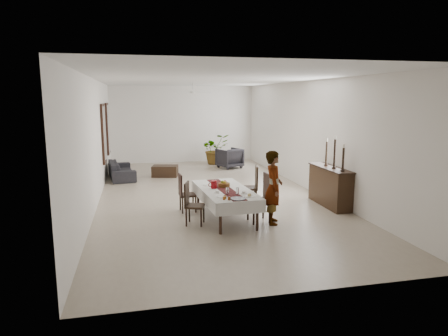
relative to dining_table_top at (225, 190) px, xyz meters
The scene contains 87 objects.
floor 2.41m from the dining_table_top, 88.41° to the left, with size 6.00×12.00×0.00m, color #B1A38D.
ceiling 3.45m from the dining_table_top, 88.41° to the left, with size 6.00×12.00×0.02m, color white.
wall_back 8.38m from the dining_table_top, 89.56° to the left, with size 6.00×0.02×3.20m, color white.
wall_front 3.80m from the dining_table_top, 89.00° to the right, with size 6.00×0.02×3.20m, color white.
wall_left 3.86m from the dining_table_top, 141.65° to the left, with size 0.02×12.00×3.20m, color white.
wall_right 3.96m from the dining_table_top, 37.16° to the left, with size 0.02×12.00×3.20m, color white.
dining_table_top is the anchor object (origin of this frame).
table_leg_fl 1.14m from the dining_table_top, 107.44° to the right, with size 0.06×0.06×0.63m, color black.
table_leg_fr 1.14m from the dining_table_top, 65.23° to the right, with size 0.06×0.06×0.63m, color black.
table_leg_bl 1.14m from the dining_table_top, 114.77° to the left, with size 0.06×0.06×0.63m, color black.
table_leg_br 1.14m from the dining_table_top, 72.56° to the left, with size 0.06×0.06×0.63m, color black.
tablecloth_top 0.03m from the dining_table_top, ahead, with size 1.05×2.31×0.01m, color silver.
tablecloth_drape_left 0.53m from the dining_table_top, behind, with size 0.01×2.31×0.27m, color white.
tablecloth_drape_right 0.53m from the dining_table_top, ahead, with size 0.01×2.31×0.27m, color silver.
tablecloth_drape_near 1.15m from the dining_table_top, 86.33° to the right, with size 1.05×0.01×0.27m, color silver.
tablecloth_drape_far 1.15m from the dining_table_top, 93.67° to the left, with size 1.05×0.01×0.27m, color white.
table_runner 0.03m from the dining_table_top, ahead, with size 0.31×2.23×0.00m, color #511718.
red_pitcher 0.29m from the dining_table_top, 152.71° to the left, with size 0.13×0.13×0.18m, color maroon.
pitcher_handle 0.35m from the dining_table_top, 159.55° to the left, with size 0.11×0.11×0.02m, color maroon.
wine_glass_near 0.60m from the dining_table_top, 75.87° to the right, with size 0.06×0.06×0.15m, color white.
wine_glass_mid 0.51m from the dining_table_top, 96.64° to the right, with size 0.06×0.06×0.15m, color silver.
teacup_right 0.60m from the dining_table_top, 59.77° to the right, with size 0.08×0.08×0.05m, color white.
saucer_right 0.60m from the dining_table_top, 59.77° to the right, with size 0.13×0.13×0.01m, color silver.
teacup_left 0.42m from the dining_table_top, 126.93° to the right, with size 0.08×0.08×0.05m, color white.
saucer_left 0.41m from the dining_table_top, 126.93° to the right, with size 0.13×0.13×0.01m, color white.
plate_near_right 0.86m from the dining_table_top, 66.19° to the right, with size 0.21×0.21×0.01m, color white.
bread_near_right 0.86m from the dining_table_top, 66.19° to the right, with size 0.08×0.08×0.08m, color #D9B669.
plate_near_left 0.72m from the dining_table_top, 108.13° to the right, with size 0.21×0.21×0.01m, color white.
plate_far_left 0.57m from the dining_table_top, 123.86° to the left, with size 0.21×0.21×0.01m, color white.
serving_tray 0.94m from the dining_table_top, 86.33° to the right, with size 0.32×0.32×0.02m, color #424247.
jam_jar_a 0.99m from the dining_table_top, 97.84° to the right, with size 0.06×0.06×0.07m, color maroon.
jam_jar_b 0.96m from the dining_table_top, 103.75° to the right, with size 0.06×0.06×0.07m, color #954D15.
jam_jar_c 0.86m from the dining_table_top, 102.69° to the right, with size 0.06×0.06×0.07m, color brown.
fruit_basket 0.24m from the dining_table_top, 82.36° to the left, with size 0.27×0.27×0.09m, color brown.
fruit_red 0.29m from the dining_table_top, 77.17° to the left, with size 0.08×0.08×0.08m, color maroon.
fruit_green 0.29m from the dining_table_top, 91.62° to the left, with size 0.07×0.07×0.07m, color olive.
fruit_yellow 0.23m from the dining_table_top, 79.63° to the left, with size 0.08×0.08×0.08m, color gold.
chair_right_near_seat 0.81m from the dining_table_top, 31.20° to the right, with size 0.45×0.45×0.05m, color black.
chair_right_near_leg_fl 1.13m from the dining_table_top, 33.67° to the right, with size 0.05×0.05×0.45m, color black.
chair_right_near_leg_fr 0.97m from the dining_table_top, 13.99° to the right, with size 0.05×0.05×0.45m, color black.
chair_right_near_leg_bl 0.89m from the dining_table_top, 50.35° to the right, with size 0.05×0.05×0.45m, color black.
chair_right_near_leg_br 0.68m from the dining_table_top, 26.34° to the right, with size 0.05×0.05×0.45m, color black.
chair_right_near_back 0.97m from the dining_table_top, 24.15° to the right, with size 0.45×0.04×0.58m, color black.
chair_right_far_seat 1.28m from the dining_table_top, 48.72° to the left, with size 0.43×0.43×0.05m, color black.
chair_right_far_leg_fl 1.30m from the dining_table_top, 37.41° to the left, with size 0.04×0.04×0.43m, color black.
chair_right_far_leg_fr 1.57m from the dining_table_top, 46.18° to the left, with size 0.04×0.04×0.43m, color black.
chair_right_far_leg_bl 1.12m from the dining_table_top, 52.45° to the left, with size 0.04×0.04×0.43m, color black.
chair_right_far_leg_br 1.42m from the dining_table_top, 58.92° to the left, with size 0.04×0.04×0.43m, color black.
chair_right_far_back 1.38m from the dining_table_top, 41.59° to the left, with size 0.43×0.04×0.55m, color black.
chair_left_near_seat 0.83m from the dining_table_top, 157.51° to the right, with size 0.39×0.39×0.04m, color black.
chair_left_near_leg_fl 0.95m from the dining_table_top, behind, with size 0.04×0.04×0.39m, color black.
chair_left_near_leg_fr 1.11m from the dining_table_top, 156.82° to the right, with size 0.04×0.04×0.39m, color black.
chair_left_near_leg_bl 0.72m from the dining_table_top, 158.77° to the right, with size 0.04×0.04×0.39m, color black.
chair_left_near_leg_br 0.93m from the dining_table_top, 141.27° to the right, with size 0.04×0.04×0.39m, color black.
chair_left_near_back 0.93m from the dining_table_top, 164.86° to the right, with size 0.39×0.04×0.50m, color black.
chair_left_far_seat 1.08m from the dining_table_top, 135.17° to the left, with size 0.39×0.39×0.04m, color black.
chair_left_far_leg_fl 1.36m from the dining_table_top, 135.71° to the left, with size 0.04×0.04×0.38m, color black.
chair_left_far_leg_fr 1.16m from the dining_table_top, 147.32° to the left, with size 0.04×0.04×0.38m, color black.
chair_left_far_leg_bl 1.18m from the dining_table_top, 123.28° to the left, with size 0.04×0.04×0.38m, color black.
chair_left_far_leg_br 0.95m from the dining_table_top, 134.34° to the left, with size 0.04×0.04×0.38m, color black.
chair_left_far_back 1.18m from the dining_table_top, 141.56° to the left, with size 0.39×0.04×0.50m, color black.
woman 1.12m from the dining_table_top, 32.17° to the right, with size 0.58×0.38×1.60m, color gray.
sideboard_body 2.89m from the dining_table_top, ahead, with size 0.42×1.59×0.95m, color black.
sideboard_top 2.91m from the dining_table_top, ahead, with size 0.47×1.65×0.03m, color black.
candlestick_near_base 2.87m from the dining_table_top, ahead, with size 0.11×0.11×0.03m, color black.
candlestick_near_shaft 2.92m from the dining_table_top, ahead, with size 0.05×0.05×0.53m, color black.
candlestick_near_candle 3.00m from the dining_table_top, ahead, with size 0.04×0.04×0.08m, color beige.
candlestick_mid_base 2.89m from the dining_table_top, ahead, with size 0.11×0.11×0.03m, color black.
candlestick_mid_shaft 2.95m from the dining_table_top, ahead, with size 0.05×0.05×0.69m, color black.
candlestick_mid_candle 3.07m from the dining_table_top, ahead, with size 0.04×0.04×0.08m, color white.
candlestick_far_base 2.97m from the dining_table_top, 14.96° to the left, with size 0.11×0.11×0.03m, color black.
candlestick_far_shaft 3.02m from the dining_table_top, 14.96° to the left, with size 0.05×0.05×0.58m, color black.
candlestick_far_candle 3.11m from the dining_table_top, 14.96° to the left, with size 0.04×0.04×0.08m, color silver.
sofa 5.78m from the dining_table_top, 114.83° to the left, with size 1.96×0.76×0.57m, color #27252A.
armchair 6.63m from the dining_table_top, 75.71° to the left, with size 0.83×0.85×0.77m, color #2C292F.
coffee_table 5.33m from the dining_table_top, 100.39° to the left, with size 0.86×0.57×0.38m, color black.
potted_plant 7.58m from the dining_table_top, 80.40° to the left, with size 1.12×0.97×1.24m, color #295D25.
mirror_frame_near 5.45m from the dining_table_top, 122.63° to the left, with size 0.06×1.05×1.85m, color black.
mirror_glass_near 5.44m from the dining_table_top, 122.31° to the left, with size 0.01×0.90×1.70m, color silver.
mirror_frame_far 7.29m from the dining_table_top, 113.62° to the left, with size 0.06×1.05×1.85m, color black.
mirror_glass_far 7.28m from the dining_table_top, 113.36° to the left, with size 0.01×0.90×1.70m, color white.
fan_rod 5.86m from the dining_table_top, 89.31° to the left, with size 0.04×0.04×0.20m, color silver.
fan_hub 5.78m from the dining_table_top, 89.31° to the left, with size 0.16×0.16×0.08m, color white.
fan_blade_n 6.10m from the dining_table_top, 89.35° to the left, with size 0.10×0.55×0.01m, color beige.
fan_blade_s 5.46m from the dining_table_top, 89.26° to the left, with size 0.10×0.55×0.01m, color white.
fan_blade_e 5.79m from the dining_table_top, 85.55° to the left, with size 0.55×0.10×0.01m, color silver.
fan_blade_w 5.79m from the dining_table_top, 93.07° to the left, with size 0.55×0.10×0.01m, color white.
Camera 1 is at (-2.00, -10.88, 2.71)m, focal length 32.00 mm.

